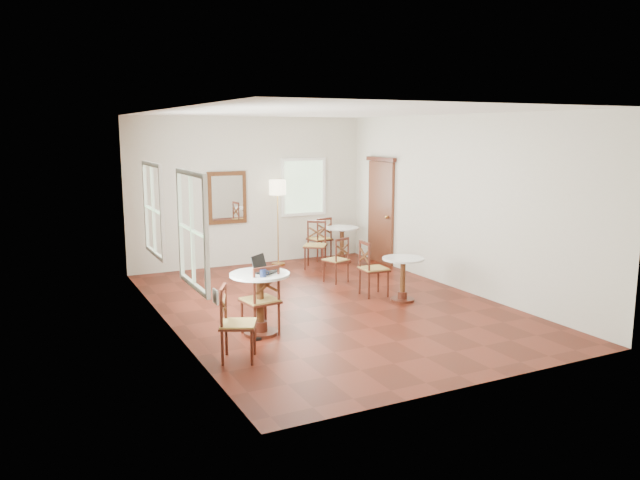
# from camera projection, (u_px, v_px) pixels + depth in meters

# --- Properties ---
(ground) EXTENTS (7.00, 7.00, 0.00)m
(ground) POSITION_uv_depth(u_px,v_px,m) (328.00, 305.00, 9.83)
(ground) COLOR #541A0E
(ground) RESTS_ON ground
(room_shell) EXTENTS (5.02, 7.02, 3.01)m
(room_shell) POSITION_uv_depth(u_px,v_px,m) (317.00, 185.00, 9.72)
(room_shell) COLOR beige
(room_shell) RESTS_ON ground
(cafe_table_near) EXTENTS (0.80, 0.80, 0.85)m
(cafe_table_near) POSITION_uv_depth(u_px,v_px,m) (260.00, 297.00, 8.33)
(cafe_table_near) COLOR #471D11
(cafe_table_near) RESTS_ON ground
(cafe_table_mid) EXTENTS (0.67, 0.67, 0.71)m
(cafe_table_mid) POSITION_uv_depth(u_px,v_px,m) (403.00, 274.00, 10.01)
(cafe_table_mid) COLOR #471D11
(cafe_table_mid) RESTS_ON ground
(cafe_table_back) EXTENTS (0.70, 0.70, 0.74)m
(cafe_table_back) POSITION_uv_depth(u_px,v_px,m) (342.00, 241.00, 12.97)
(cafe_table_back) COLOR #471D11
(cafe_table_back) RESTS_ON ground
(chair_near_a) EXTENTS (0.50, 0.50, 0.97)m
(chair_near_a) POSITION_uv_depth(u_px,v_px,m) (261.00, 300.00, 8.32)
(chair_near_a) COLOR #471D11
(chair_near_a) RESTS_ON ground
(chair_near_b) EXTENTS (0.56, 0.56, 0.92)m
(chair_near_b) POSITION_uv_depth(u_px,v_px,m) (236.00, 324.00, 7.40)
(chair_near_b) COLOR #471D11
(chair_near_b) RESTS_ON ground
(chair_mid_a) EXTENTS (0.48, 0.48, 0.83)m
(chair_mid_a) POSITION_uv_depth(u_px,v_px,m) (337.00, 260.00, 11.26)
(chair_mid_a) COLOR #471D11
(chair_mid_a) RESTS_ON ground
(chair_mid_b) EXTENTS (0.46, 0.46, 0.93)m
(chair_mid_b) POSITION_uv_depth(u_px,v_px,m) (372.00, 269.00, 10.32)
(chair_mid_b) COLOR #471D11
(chair_mid_b) RESTS_ON ground
(chair_back_a) EXTENTS (0.49, 0.49, 0.92)m
(chair_back_a) POSITION_uv_depth(u_px,v_px,m) (320.00, 239.00, 13.19)
(chair_back_a) COLOR #471D11
(chair_back_a) RESTS_ON ground
(chair_back_b) EXTENTS (0.61, 0.61, 0.94)m
(chair_back_b) POSITION_uv_depth(u_px,v_px,m) (315.00, 245.00, 12.42)
(chair_back_b) COLOR #471D11
(chair_back_b) RESTS_ON ground
(floor_lamp) EXTENTS (0.34, 0.34, 1.74)m
(floor_lamp) POSITION_uv_depth(u_px,v_px,m) (278.00, 193.00, 12.55)
(floor_lamp) COLOR #BF8C3F
(floor_lamp) RESTS_ON ground
(laptop) EXTENTS (0.41, 0.40, 0.23)m
(laptop) POSITION_uv_depth(u_px,v_px,m) (263.00, 268.00, 8.33)
(laptop) COLOR black
(laptop) RESTS_ON cafe_table_near
(mouse) EXTENTS (0.12, 0.10, 0.04)m
(mouse) POSITION_uv_depth(u_px,v_px,m) (259.00, 273.00, 8.21)
(mouse) COLOR black
(mouse) RESTS_ON cafe_table_near
(navy_mug) EXTENTS (0.13, 0.08, 0.10)m
(navy_mug) POSITION_uv_depth(u_px,v_px,m) (263.00, 273.00, 8.05)
(navy_mug) COLOR #101836
(navy_mug) RESTS_ON cafe_table_near
(water_glass) EXTENTS (0.06, 0.06, 0.11)m
(water_glass) POSITION_uv_depth(u_px,v_px,m) (274.00, 270.00, 8.25)
(water_glass) COLOR white
(water_glass) RESTS_ON cafe_table_near
(power_adapter) EXTENTS (0.09, 0.06, 0.04)m
(power_adapter) POSITION_uv_depth(u_px,v_px,m) (258.00, 339.00, 8.17)
(power_adapter) COLOR black
(power_adapter) RESTS_ON ground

